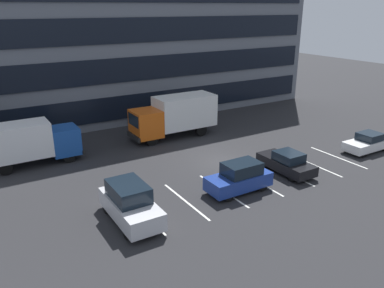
# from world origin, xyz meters

# --- Properties ---
(ground_plane) EXTENTS (120.00, 120.00, 0.00)m
(ground_plane) POSITION_xyz_m (0.00, 0.00, 0.00)
(ground_plane) COLOR #262628
(office_building) EXTENTS (41.45, 10.78, 18.00)m
(office_building) POSITION_xyz_m (0.00, 17.95, 9.00)
(office_building) COLOR slate
(office_building) RESTS_ON ground_plane
(lot_markings) EXTENTS (16.94, 5.40, 0.01)m
(lot_markings) POSITION_xyz_m (0.00, -4.02, 0.00)
(lot_markings) COLOR silver
(lot_markings) RESTS_ON ground_plane
(box_truck_blue) EXTENTS (7.11, 2.36, 3.30)m
(box_truck_blue) POSITION_xyz_m (-12.60, 7.00, 1.86)
(box_truck_blue) COLOR #194799
(box_truck_blue) RESTS_ON ground_plane
(box_truck_orange) EXTENTS (7.97, 2.64, 3.70)m
(box_truck_orange) POSITION_xyz_m (-0.05, 7.25, 2.08)
(box_truck_orange) COLOR #D85914
(box_truck_orange) RESTS_ON ground_plane
(sedan_white) EXTENTS (4.27, 1.79, 1.53)m
(sedan_white) POSITION_xyz_m (11.65, -4.30, 0.72)
(sedan_white) COLOR white
(sedan_white) RESTS_ON ground_plane
(suv_silver) EXTENTS (2.04, 4.81, 2.18)m
(suv_silver) POSITION_xyz_m (-9.34, -4.34, 1.05)
(suv_silver) COLOR silver
(suv_silver) RESTS_ON ground_plane
(suv_navy) EXTENTS (4.31, 1.83, 1.95)m
(suv_navy) POSITION_xyz_m (-1.92, -4.61, 0.94)
(suv_navy) COLOR navy
(suv_navy) RESTS_ON ground_plane
(sedan_black) EXTENTS (1.84, 4.41, 1.58)m
(sedan_black) POSITION_xyz_m (2.82, -3.99, 0.75)
(sedan_black) COLOR black
(sedan_black) RESTS_ON ground_plane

